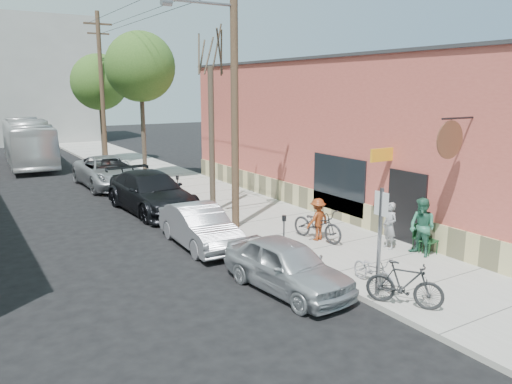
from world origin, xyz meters
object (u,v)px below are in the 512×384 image
parked_bike_a (405,284)px  car_1 (200,226)px  utility_pole_near (233,86)px  patio_chair_b (422,238)px  tree_leafy_far (99,82)px  bus (28,142)px  tree_leafy_mid (140,67)px  sign_post (380,232)px  patio_chair_a (429,240)px  parking_meter_near (284,228)px  car_0 (287,265)px  car_3 (109,172)px  parking_meter_far (178,184)px  tree_bare (212,141)px  parked_bike_b (373,270)px  cyclist (318,219)px  car_2 (151,192)px  patron_green (422,227)px  patron_grey (390,226)px

parked_bike_a → car_1: bearing=72.3°
utility_pole_near → patio_chair_b: size_ratio=11.36×
tree_leafy_far → bus: (-4.58, 2.32, -4.11)m
tree_leafy_mid → car_1: size_ratio=1.92×
sign_post → patio_chair_a: size_ratio=3.18×
utility_pole_near → patio_chair_a: utility_pole_near is taller
patio_chair_b → car_1: 7.36m
parking_meter_near → car_0: 2.66m
bus → car_3: bearing=-73.8°
parking_meter_far → sign_post: bearing=-89.5°
tree_bare → parked_bike_a: (-0.35, -10.86, -2.47)m
sign_post → tree_leafy_mid: 19.08m
tree_leafy_far → car_1: size_ratio=1.75×
parked_bike_b → car_0: car_0 is taller
utility_pole_near → car_0: utility_pole_near is taller
utility_pole_near → cyclist: utility_pole_near is taller
parking_meter_near → car_2: car_2 is taller
patio_chair_a → car_1: size_ratio=0.21×
car_2 → patio_chair_a: bearing=-66.6°
parking_meter_near → parking_meter_far: bearing=90.0°
parked_bike_b → bus: size_ratio=0.13×
tree_bare → patron_green: 9.30m
parking_meter_far → car_1: size_ratio=0.29×
tree_leafy_mid → bus: tree_leafy_mid is taller
tree_leafy_far → cyclist: bearing=-86.8°
patron_grey → parked_bike_b: (-2.69, -1.99, -0.37)m
parking_meter_far → tree_leafy_far: 15.36m
parked_bike_b → car_2: size_ratio=0.26×
utility_pole_near → patio_chair_a: bearing=-58.1°
parking_meter_far → cyclist: size_ratio=0.84×
parking_meter_far → bus: 17.41m
cyclist → patio_chair_b: bearing=119.9°
parked_bike_a → parked_bike_b: (0.32, 1.36, -0.15)m
parking_meter_near → patio_chair_b: (3.92, -2.19, -0.39)m
patron_grey → bus: (-7.25, 26.93, 0.67)m
car_2 → car_3: (-0.03, 6.49, -0.02)m
cyclist → parked_bike_a: size_ratio=0.80×
sign_post → tree_leafy_far: tree_leafy_far is taller
patio_chair_a → patio_chair_b: bearing=73.5°
car_1 → parked_bike_b: bearing=-66.5°
patron_green → car_2: size_ratio=0.31×
parking_meter_near → cyclist: size_ratio=0.84×
patron_grey → car_3: (-4.69, 16.01, -0.09)m
bus → tree_bare: bearing=-73.6°
patron_grey → patio_chair_a: bearing=39.5°
car_2 → cyclist: bearing=-70.0°
sign_post → car_2: size_ratio=0.47×
parking_meter_far → cyclist: (1.80, -8.02, -0.10)m
patron_grey → parked_bike_a: (-3.01, -3.35, -0.22)m
patio_chair_a → patron_green: 0.59m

